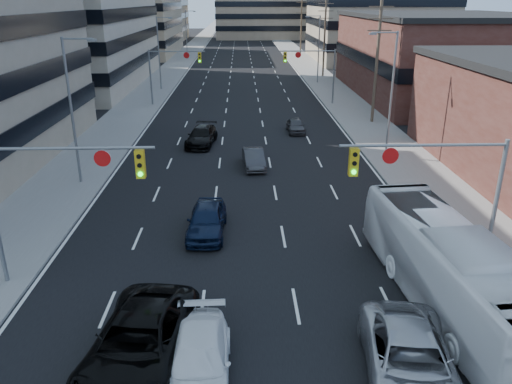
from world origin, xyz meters
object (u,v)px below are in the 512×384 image
Objects in this scene: white_van at (199,361)px; sedan_blue at (207,220)px; transit_bus at (449,268)px; silver_suv at (410,361)px; black_pickup at (139,343)px.

sedan_blue reaches higher than white_van.
sedan_blue is at bearing 140.17° from transit_bus.
silver_suv is 1.29× the size of sedan_blue.
silver_suv is 0.50× the size of transit_bus.
white_van is 0.83× the size of silver_suv.
white_van is 9.88m from transit_bus.
silver_suv is 12.67m from sedan_blue.
silver_suv is at bearing 0.14° from black_pickup.
black_pickup is 9.75m from sedan_blue.
black_pickup is 1.07× the size of silver_suv.
white_van is 0.41× the size of transit_bus.
sedan_blue is at bearing 88.22° from black_pickup.
silver_suv is (6.40, -0.36, 0.11)m from white_van.
black_pickup is 0.53× the size of transit_bus.
transit_bus is 2.58× the size of sedan_blue.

